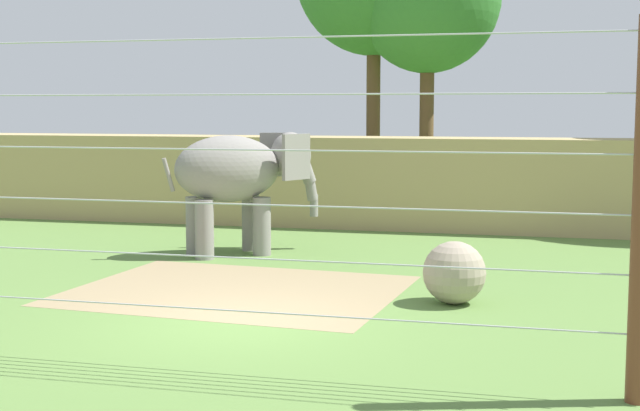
{
  "coord_description": "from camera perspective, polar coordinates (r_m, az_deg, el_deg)",
  "views": [
    {
      "loc": [
        4.49,
        -12.56,
        3.23
      ],
      "look_at": [
        0.3,
        3.57,
        1.4
      ],
      "focal_mm": 50.54,
      "sensor_mm": 36.0,
      "label": 1
    }
  ],
  "objects": [
    {
      "name": "ground_plane",
      "position": [
        13.72,
        -5.02,
        -7.37
      ],
      "size": [
        120.0,
        120.0,
        0.0
      ],
      "primitive_type": "plane",
      "color": "#5B7F3D"
    },
    {
      "name": "dirt_patch",
      "position": [
        16.05,
        -5.31,
        -5.35
      ],
      "size": [
        5.96,
        4.96,
        0.01
      ],
      "primitive_type": "cube",
      "rotation": [
        0.0,
        0.0,
        -0.07
      ],
      "color": "#937F5B",
      "rests_on": "ground"
    },
    {
      "name": "embankment_wall",
      "position": [
        24.31,
        3.86,
        1.49
      ],
      "size": [
        36.0,
        1.8,
        2.42
      ],
      "primitive_type": "cube",
      "color": "tan",
      "rests_on": "ground"
    },
    {
      "name": "elephant",
      "position": [
        19.77,
        -5.1,
        2.0
      ],
      "size": [
        3.14,
        2.84,
        2.67
      ],
      "color": "gray",
      "rests_on": "ground"
    },
    {
      "name": "enrichment_ball",
      "position": [
        14.97,
        8.5,
        -4.23
      ],
      "size": [
        1.04,
        1.04,
        1.04
      ],
      "primitive_type": "sphere",
      "color": "gray",
      "rests_on": "ground"
    },
    {
      "name": "cable_fence",
      "position": [
        11.15,
        -9.25,
        0.45
      ],
      "size": [
        11.89,
        0.25,
        4.2
      ],
      "color": "brown",
      "rests_on": "ground"
    }
  ]
}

